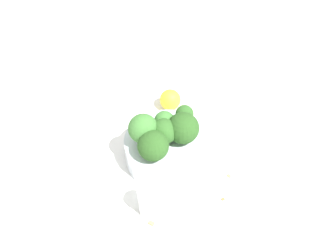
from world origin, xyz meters
TOP-DOWN VIEW (x-y plane):
  - ground_plane at (0.00, 0.00)m, footprint 3.00×3.00m
  - bowl at (0.00, 0.00)m, footprint 0.17×0.17m
  - broccoli_floret_0 at (0.01, 0.00)m, footprint 0.05×0.05m
  - broccoli_floret_1 at (-0.01, 0.03)m, footprint 0.06×0.06m
  - broccoli_floret_2 at (-0.01, -0.01)m, footprint 0.04×0.04m
  - broccoli_floret_3 at (-0.04, 0.01)m, footprint 0.04×0.04m
  - broccoli_floret_4 at (0.03, -0.03)m, footprint 0.05×0.05m
  - broccoli_floret_5 at (0.05, 0.00)m, footprint 0.06×0.06m
  - pepper_shaker at (0.12, 0.03)m, footprint 0.04×0.04m
  - lemon_wedge at (-0.14, -0.07)m, footprint 0.05×0.05m
  - almond_crumb_0 at (0.04, 0.14)m, footprint 0.01×0.01m
  - almond_crumb_1 at (0.14, 0.05)m, footprint 0.01×0.01m
  - almond_crumb_2 at (-0.03, -0.10)m, footprint 0.01×0.01m
  - almond_crumb_3 at (-0.10, -0.02)m, footprint 0.01×0.01m
  - almond_crumb_4 at (-0.02, 0.12)m, footprint 0.01×0.01m

SIDE VIEW (x-z plane):
  - ground_plane at x=0.00m, z-range 0.00..0.00m
  - almond_crumb_0 at x=0.04m, z-range 0.00..0.01m
  - almond_crumb_3 at x=-0.10m, z-range 0.00..0.01m
  - almond_crumb_4 at x=-0.02m, z-range 0.00..0.01m
  - almond_crumb_2 at x=-0.03m, z-range 0.00..0.01m
  - almond_crumb_1 at x=0.14m, z-range 0.00..0.01m
  - lemon_wedge at x=-0.14m, z-range 0.00..0.05m
  - bowl at x=0.00m, z-range 0.00..0.05m
  - pepper_shaker at x=0.12m, z-range 0.00..0.06m
  - broccoli_floret_2 at x=-0.01m, z-range 0.06..0.11m
  - broccoli_floret_5 at x=0.05m, z-range 0.05..0.11m
  - broccoli_floret_3 at x=-0.04m, z-range 0.06..0.11m
  - broccoli_floret_1 at x=-0.01m, z-range 0.06..0.12m
  - broccoli_floret_0 at x=0.01m, z-range 0.06..0.11m
  - broccoli_floret_4 at x=0.03m, z-range 0.06..0.13m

